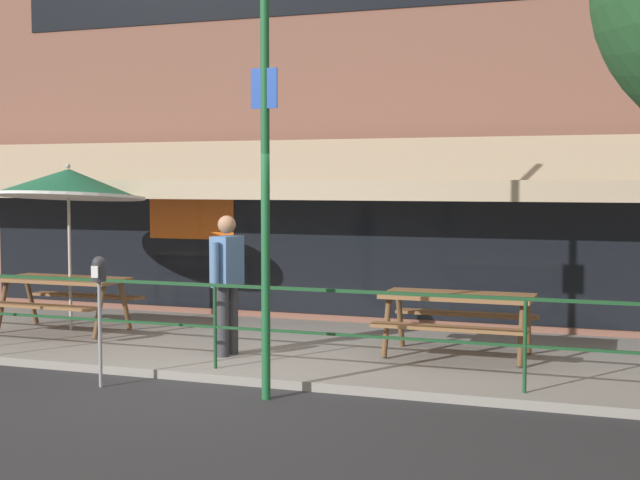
{
  "coord_description": "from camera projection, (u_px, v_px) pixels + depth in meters",
  "views": [
    {
      "loc": [
        4.51,
        -8.7,
        2.23
      ],
      "look_at": [
        0.8,
        1.6,
        1.5
      ],
      "focal_mm": 50.0,
      "sensor_mm": 36.0,
      "label": 1
    }
  ],
  "objects": [
    {
      "name": "pedestrian_walking",
      "position": [
        227.0,
        277.0,
        10.82
      ],
      "size": [
        0.3,
        0.61,
        1.71
      ],
      "color": "#333338",
      "rests_on": "patio_deck"
    },
    {
      "name": "street_sign_pole",
      "position": [
        265.0,
        179.0,
        8.94
      ],
      "size": [
        0.28,
        0.09,
        4.37
      ],
      "color": "#1E6033",
      "rests_on": "ground"
    },
    {
      "name": "patio_umbrella_left",
      "position": [
        68.0,
        184.0,
        12.61
      ],
      "size": [
        2.14,
        2.14,
        2.38
      ],
      "color": "#B7B2A8",
      "rests_on": "patio_deck"
    },
    {
      "name": "patio_deck",
      "position": [
        274.0,
        347.0,
        11.71
      ],
      "size": [
        15.0,
        4.0,
        0.1
      ],
      "primitive_type": "cube",
      "color": "gray",
      "rests_on": "ground"
    },
    {
      "name": "picnic_table_centre",
      "position": [
        458.0,
        307.0,
        10.75
      ],
      "size": [
        1.8,
        1.42,
        0.76
      ],
      "color": "brown",
      "rests_on": "patio_deck"
    },
    {
      "name": "patio_railing",
      "position": [
        215.0,
        307.0,
        10.07
      ],
      "size": [
        13.84,
        0.04,
        0.97
      ],
      "color": "#194723",
      "rests_on": "patio_deck"
    },
    {
      "name": "restaurant_building",
      "position": [
        329.0,
        75.0,
        13.55
      ],
      "size": [
        15.0,
        1.6,
        7.74
      ],
      "color": "brown",
      "rests_on": "ground"
    },
    {
      "name": "ground_plane",
      "position": [
        203.0,
        383.0,
        9.84
      ],
      "size": [
        120.0,
        120.0,
        0.0
      ],
      "primitive_type": "plane",
      "color": "#2D2D30"
    },
    {
      "name": "parking_meter_far",
      "position": [
        99.0,
        282.0,
        9.55
      ],
      "size": [
        0.15,
        0.16,
        1.42
      ],
      "color": "gray",
      "rests_on": "ground"
    },
    {
      "name": "picnic_table_left",
      "position": [
        63.0,
        289.0,
        12.55
      ],
      "size": [
        1.8,
        1.42,
        0.76
      ],
      "color": "brown",
      "rests_on": "patio_deck"
    }
  ]
}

